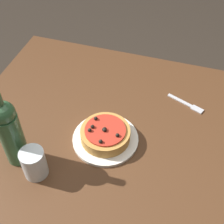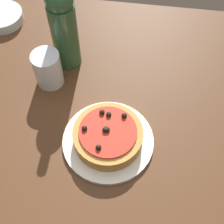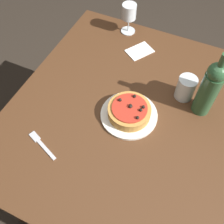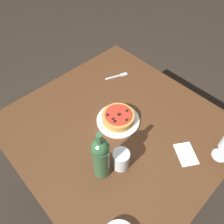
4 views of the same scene
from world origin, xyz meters
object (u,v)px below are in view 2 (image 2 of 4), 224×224
Objects in this scene: dining_table at (102,146)px; side_bowl at (2,17)px; wine_bottle at (63,26)px; pizza at (108,136)px; dinner_plate at (108,141)px; water_cup at (48,69)px.

side_bowl is (-0.41, 0.39, 0.11)m from dining_table.
side_bowl is (-0.27, 0.15, -0.13)m from wine_bottle.
dining_table is at bearing 128.98° from pizza.
dinner_plate is at bearing -44.07° from side_bowl.
wine_bottle is (-0.14, 0.24, 0.24)m from dining_table.
wine_bottle is (-0.16, 0.27, 0.11)m from pizza.
dinner_plate is 0.03m from pizza.
wine_bottle is at bearing -28.99° from side_bowl.
pizza is (0.02, -0.03, 0.13)m from dining_table.
pizza is 1.63× the size of water_cup.
pizza is at bearing 131.35° from dinner_plate.
dinner_plate is at bearing -58.63° from wine_bottle.
water_cup is (-0.20, 0.18, 0.05)m from dinner_plate.
dinner_plate is 2.19× the size of water_cup.
side_bowl is at bearing 135.94° from pizza.
side_bowl is at bearing 135.93° from dinner_plate.
pizza is 0.57× the size of wine_bottle.
wine_bottle reaches higher than dining_table.
pizza is 1.27× the size of side_bowl.
dinner_plate is 1.70× the size of side_bowl.
side_bowl is at bearing 151.01° from wine_bottle.
pizza is 0.60m from side_bowl.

